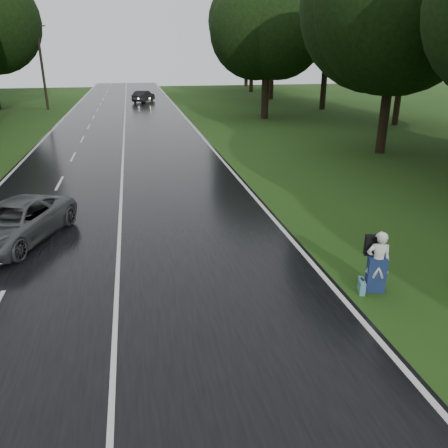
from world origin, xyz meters
The scene contains 11 objects.
ground centered at (0.00, 0.00, 0.00)m, with size 160.00×160.00×0.00m, color #254715.
road centered at (0.00, 20.00, 0.02)m, with size 12.00×140.00×0.04m, color black.
lane_center centered at (0.00, 20.00, 0.04)m, with size 0.12×140.00×0.01m, color silver.
grey_car centered at (-3.38, 6.76, 0.72)m, with size 2.26×4.89×1.36m, color #4D5052.
far_car centered at (2.31, 51.55, 0.74)m, with size 1.49×4.26×1.41m, color black.
hitchhiker centered at (6.85, 1.38, 0.80)m, with size 0.73×0.69×1.73m.
suitcase centered at (6.47, 1.37, 0.18)m, with size 0.14×0.50×0.35m, color teal.
utility_pole_far centered at (-8.50, 45.84, 0.00)m, with size 1.80×0.28×9.56m, color black, non-canonical shape.
tree_right_d centered at (16.17, 17.52, 0.00)m, with size 9.23×9.23×14.42m, color black, non-canonical shape.
tree_right_e centered at (13.30, 34.10, 0.00)m, with size 8.77×8.77×13.70m, color black, non-canonical shape.
tree_right_f centered at (17.35, 47.21, 0.00)m, with size 10.34×10.34×16.15m, color black, non-canonical shape.
Camera 1 is at (0.75, -8.24, 6.06)m, focal length 35.66 mm.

